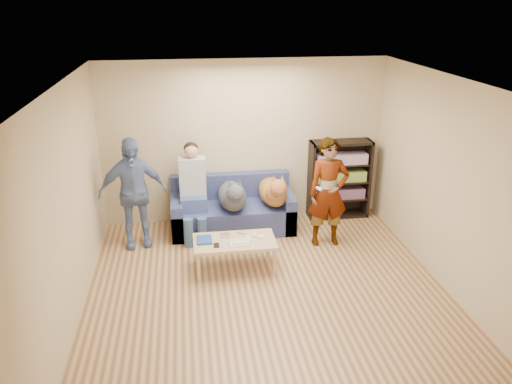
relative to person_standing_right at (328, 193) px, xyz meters
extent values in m
plane|color=brown|center=(-1.09, -1.37, -0.81)|extent=(5.00, 5.00, 0.00)
plane|color=white|center=(-1.09, -1.37, 1.79)|extent=(5.00, 5.00, 0.00)
plane|color=tan|center=(-1.09, 1.13, 0.49)|extent=(4.50, 0.00, 4.50)
plane|color=tan|center=(-1.09, -3.87, 0.49)|extent=(4.50, 0.00, 4.50)
plane|color=tan|center=(-3.34, -1.37, 0.49)|extent=(0.00, 5.00, 5.00)
plane|color=tan|center=(1.16, -1.37, 0.49)|extent=(0.00, 5.00, 5.00)
ellipsoid|color=#A9AAAE|center=(-0.54, 0.61, -0.31)|extent=(0.42, 0.36, 0.15)
imported|color=gray|center=(0.00, 0.00, 0.00)|extent=(0.59, 0.39, 1.62)
imported|color=#6978A8|center=(-2.80, 0.36, 0.02)|extent=(1.03, 0.56, 1.66)
cube|color=white|center=(-0.20, -0.20, 0.15)|extent=(0.07, 0.12, 0.03)
cube|color=#1B4195|center=(-1.83, -0.50, -0.38)|extent=(0.20, 0.26, 0.03)
cube|color=silver|center=(-1.38, -0.65, -0.38)|extent=(0.26, 0.20, 0.02)
cube|color=beige|center=(-1.35, -0.63, -0.37)|extent=(0.22, 0.17, 0.01)
cube|color=#B3B4B8|center=(-1.55, -0.43, -0.37)|extent=(0.11, 0.06, 0.05)
cube|color=silver|center=(-1.15, -0.45, -0.38)|extent=(0.04, 0.13, 0.03)
cube|color=white|center=(-1.07, -0.53, -0.38)|extent=(0.09, 0.06, 0.03)
cylinder|color=silver|center=(-1.23, -0.57, -0.38)|extent=(0.07, 0.07, 0.02)
cylinder|color=white|center=(-1.23, -0.49, -0.38)|extent=(0.07, 0.07, 0.02)
cylinder|color=orange|center=(-1.45, -0.71, -0.39)|extent=(0.13, 0.06, 0.01)
cylinder|color=black|center=(-1.31, -0.37, -0.39)|extent=(0.13, 0.08, 0.01)
cube|color=black|center=(-1.68, -0.67, -0.38)|extent=(0.07, 0.12, 0.02)
cube|color=#515B93|center=(-1.34, 0.68, -0.60)|extent=(1.90, 0.85, 0.42)
cube|color=#515B93|center=(-1.34, 1.01, -0.19)|extent=(1.90, 0.18, 0.40)
cube|color=#515B93|center=(-2.20, 0.68, -0.52)|extent=(0.18, 0.85, 0.58)
cube|color=#515B93|center=(-0.48, 0.68, -0.52)|extent=(0.18, 0.85, 0.58)
cube|color=#456598|center=(-1.94, 0.60, -0.28)|extent=(0.40, 0.38, 0.22)
cylinder|color=#426593|center=(-2.04, 0.18, -0.60)|extent=(0.14, 0.14, 0.47)
cylinder|color=#3C4F85|center=(-1.84, 0.18, -0.60)|extent=(0.14, 0.14, 0.47)
cube|color=#BCBCC1|center=(-1.94, 0.70, 0.11)|extent=(0.40, 0.24, 0.58)
sphere|color=tan|center=(-1.94, 0.70, 0.51)|extent=(0.21, 0.21, 0.21)
ellipsoid|color=black|center=(-1.94, 0.73, 0.54)|extent=(0.22, 0.22, 0.19)
ellipsoid|color=#484952|center=(-1.35, 0.59, -0.20)|extent=(0.43, 0.89, 0.37)
sphere|color=#4F525A|center=(-1.35, 0.27, -0.12)|extent=(0.32, 0.32, 0.32)
sphere|color=#45474E|center=(-1.35, 0.09, 0.03)|extent=(0.26, 0.26, 0.26)
cube|color=black|center=(-1.35, -0.03, -0.01)|extent=(0.08, 0.12, 0.07)
cone|color=#46494F|center=(-1.42, 0.12, 0.17)|extent=(0.08, 0.08, 0.12)
cone|color=#474851|center=(-1.28, 0.12, 0.17)|extent=(0.08, 0.08, 0.12)
cylinder|color=#51555C|center=(-1.35, 1.02, -0.24)|extent=(0.05, 0.29, 0.17)
ellipsoid|color=#AC6F34|center=(-0.70, 0.67, -0.21)|extent=(0.43, 0.89, 0.37)
sphere|color=#A85D33|center=(-0.70, 0.37, -0.12)|extent=(0.32, 0.32, 0.32)
sphere|color=#B06036|center=(-0.70, 0.21, 0.03)|extent=(0.26, 0.26, 0.26)
cube|color=brown|center=(-0.70, 0.10, -0.01)|extent=(0.08, 0.12, 0.07)
cone|color=#C5703C|center=(-0.76, 0.23, 0.16)|extent=(0.08, 0.08, 0.12)
cone|color=gold|center=(-0.64, 0.23, 0.16)|extent=(0.08, 0.08, 0.12)
cylinder|color=#AB6734|center=(-0.70, 1.06, -0.24)|extent=(0.05, 0.29, 0.17)
cube|color=#CDB87E|center=(-1.43, -0.55, -0.41)|extent=(1.10, 0.60, 0.04)
cylinder|color=tan|center=(-1.93, -0.80, -0.62)|extent=(0.05, 0.05, 0.38)
cylinder|color=tan|center=(-0.93, -0.80, -0.62)|extent=(0.05, 0.05, 0.38)
cylinder|color=tan|center=(-1.93, -0.30, -0.62)|extent=(0.05, 0.05, 0.38)
cylinder|color=tan|center=(-0.93, -0.30, -0.62)|extent=(0.05, 0.05, 0.38)
cube|color=black|center=(-0.02, 0.95, -0.16)|extent=(0.04, 0.34, 1.30)
cube|color=black|center=(0.94, 0.95, -0.16)|extent=(0.04, 0.34, 1.30)
cube|color=black|center=(0.46, 0.95, 0.47)|extent=(1.00, 0.34, 0.04)
cube|color=black|center=(0.46, 0.95, -0.79)|extent=(1.00, 0.34, 0.04)
cube|color=black|center=(0.46, 1.11, -0.16)|extent=(1.00, 0.02, 1.30)
cube|color=black|center=(0.46, 0.95, -0.49)|extent=(0.94, 0.32, 0.03)
cube|color=black|center=(0.46, 0.95, -0.19)|extent=(0.94, 0.32, 0.02)
cube|color=black|center=(0.46, 0.95, 0.11)|extent=(0.94, 0.32, 0.02)
cube|color=#B23333|center=(0.46, 0.93, -0.39)|extent=(0.84, 0.24, 0.17)
cube|color=gold|center=(0.46, 0.93, -0.09)|extent=(0.84, 0.24, 0.17)
cube|color=#994C99|center=(0.46, 0.93, 0.21)|extent=(0.84, 0.24, 0.17)
camera|label=1|loc=(-2.01, -6.50, 2.66)|focal=35.00mm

